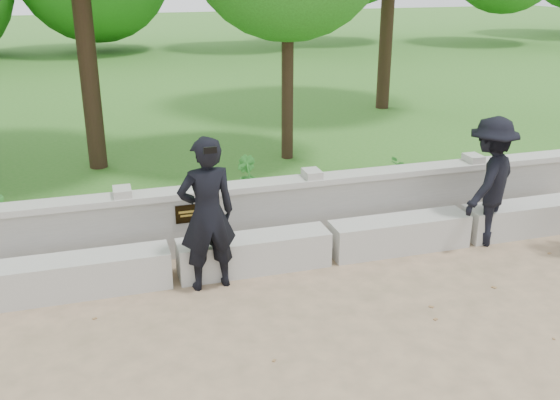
{
  "coord_description": "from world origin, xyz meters",
  "views": [
    {
      "loc": [
        -0.74,
        -4.92,
        3.56
      ],
      "look_at": [
        1.3,
        1.78,
        0.94
      ],
      "focal_mm": 40.0,
      "sensor_mm": 36.0,
      "label": 1
    }
  ],
  "objects": [
    {
      "name": "ground",
      "position": [
        0.0,
        0.0,
        0.0
      ],
      "size": [
        80.0,
        80.0,
        0.0
      ],
      "primitive_type": "plane",
      "color": "tan",
      "rests_on": "ground"
    },
    {
      "name": "lawn",
      "position": [
        0.0,
        14.0,
        0.12
      ],
      "size": [
        40.0,
        22.0,
        0.25
      ],
      "primitive_type": "cube",
      "color": "#2D661C",
      "rests_on": "ground"
    },
    {
      "name": "concrete_bench",
      "position": [
        0.0,
        1.9,
        0.22
      ],
      "size": [
        11.9,
        0.45,
        0.45
      ],
      "color": "#B7B5AD",
      "rests_on": "ground"
    },
    {
      "name": "parapet_wall",
      "position": [
        0.0,
        2.6,
        0.46
      ],
      "size": [
        12.5,
        0.35,
        0.9
      ],
      "color": "#ACAAA2",
      "rests_on": "ground"
    },
    {
      "name": "man_main",
      "position": [
        0.38,
        1.63,
        0.92
      ],
      "size": [
        0.71,
        0.64,
        1.84
      ],
      "color": "black",
      "rests_on": "ground"
    },
    {
      "name": "visitor_mid",
      "position": [
        4.23,
        1.8,
        0.88
      ],
      "size": [
        1.3,
        1.18,
        1.75
      ],
      "color": "black",
      "rests_on": "ground"
    },
    {
      "name": "shrub_b",
      "position": [
        1.42,
        3.96,
        0.55
      ],
      "size": [
        0.39,
        0.42,
        0.6
      ],
      "primitive_type": "imported",
      "rotation": [
        0.0,
        0.0,
        2.02
      ],
      "color": "#2B7427",
      "rests_on": "lawn"
    },
    {
      "name": "shrub_c",
      "position": [
        3.78,
        3.32,
        0.52
      ],
      "size": [
        0.64,
        0.65,
        0.55
      ],
      "primitive_type": "imported",
      "rotation": [
        0.0,
        0.0,
        4.01
      ],
      "color": "#2B7427",
      "rests_on": "lawn"
    }
  ]
}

